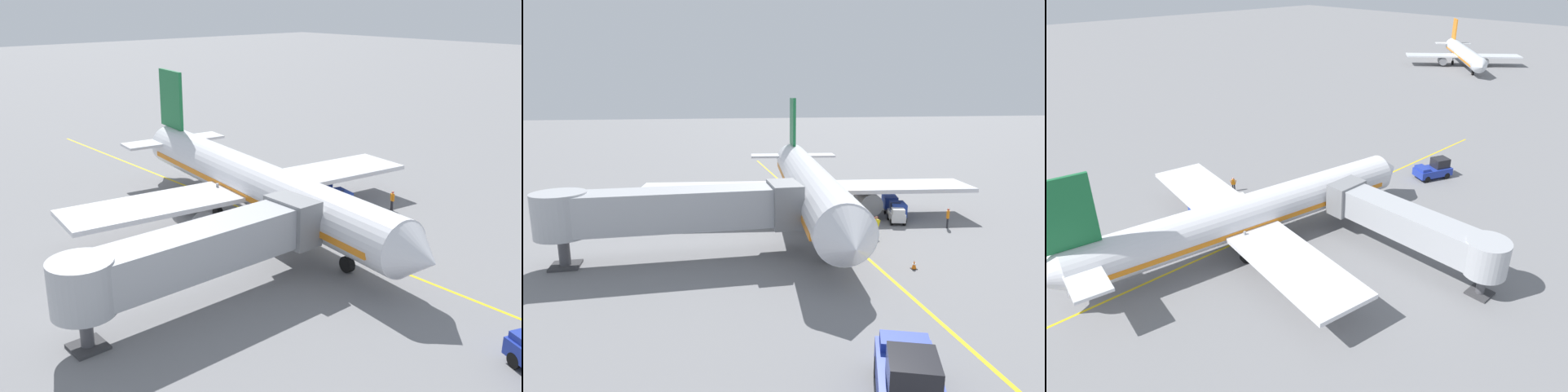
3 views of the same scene
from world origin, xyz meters
The scene contains 12 objects.
ground_plane centered at (0.00, 0.00, 0.00)m, with size 400.00×400.00×0.00m, color slate.
gate_lead_in_line centered at (0.00, 0.00, 0.00)m, with size 0.24×80.00×0.01m, color gold.
parked_airliner centered at (1.22, -1.48, 3.19)m, with size 30.42×37.32×10.63m.
jet_bridge centered at (12.79, 7.24, 3.46)m, with size 17.17×3.50×4.98m.
pushback_tractor centered at (4.42, 24.30, 1.10)m, with size 3.63×4.90×2.40m.
baggage_tug_lead centered at (-5.88, 1.92, 0.71)m, with size 1.88×2.74×1.62m.
baggage_cart_front centered at (-6.38, 1.09, 0.95)m, with size 1.82×2.98×1.58m.
baggage_cart_second_in_train centered at (-6.94, -1.82, 0.95)m, with size 1.82×2.98×1.58m.
ground_crew_wing_walker centered at (-1.41, 4.19, 0.95)m, with size 0.59×0.56×1.69m.
ground_crew_loader centered at (-9.37, 4.24, 0.95)m, with size 0.48×0.65×1.69m.
ground_crew_marshaller centered at (-2.42, 5.46, 0.95)m, with size 0.73×0.25×1.69m.
safety_cone_nose_left centered at (-2.13, 12.29, 0.29)m, with size 0.36×0.36×0.59m.
Camera 2 is at (11.69, 37.33, 10.75)m, focal length 31.33 mm.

